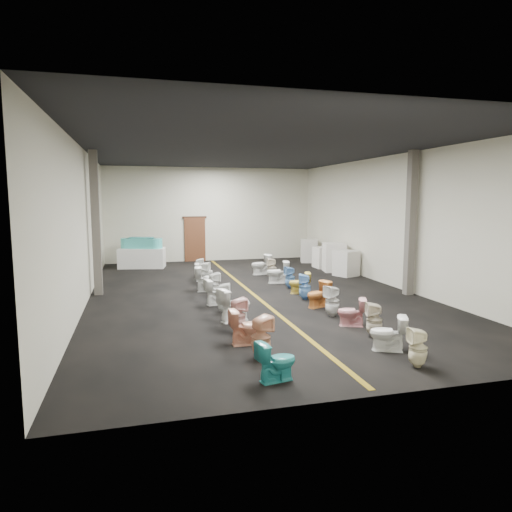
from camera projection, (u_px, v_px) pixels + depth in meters
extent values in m
plane|color=black|center=(251.00, 293.00, 14.72)|extent=(16.00, 16.00, 0.00)
plane|color=black|center=(251.00, 151.00, 14.15)|extent=(16.00, 16.00, 0.00)
plane|color=beige|center=(211.00, 214.00, 22.11)|extent=(10.00, 0.00, 10.00)
plane|color=beige|center=(384.00, 251.00, 6.76)|extent=(10.00, 0.00, 10.00)
plane|color=beige|center=(84.00, 226.00, 13.16)|extent=(0.00, 16.00, 16.00)
plane|color=beige|center=(392.00, 221.00, 15.70)|extent=(0.00, 16.00, 16.00)
cube|color=#7C6112|center=(251.00, 293.00, 14.72)|extent=(0.12, 15.60, 0.01)
cube|color=#562D19|center=(195.00, 240.00, 22.00)|extent=(1.00, 0.10, 2.10)
cube|color=#331C11|center=(195.00, 217.00, 21.87)|extent=(1.15, 0.08, 0.10)
cube|color=#59544C|center=(96.00, 224.00, 14.19)|extent=(0.25, 0.25, 4.50)
cube|color=#59544C|center=(411.00, 224.00, 14.20)|extent=(0.25, 0.25, 4.50)
cube|color=white|center=(142.00, 258.00, 19.99)|extent=(2.09, 1.33, 0.86)
cube|color=#42C0BB|center=(142.00, 244.00, 19.91)|extent=(1.36, 1.06, 0.50)
cylinder|color=#42C0BB|center=(128.00, 244.00, 19.99)|extent=(0.66, 0.66, 0.50)
cylinder|color=#42C0BB|center=(155.00, 244.00, 19.84)|extent=(0.66, 0.66, 0.50)
cube|color=teal|center=(141.00, 239.00, 19.89)|extent=(1.10, 0.80, 0.20)
cube|color=beige|center=(346.00, 263.00, 17.88)|extent=(1.01, 1.01, 0.99)
cube|color=white|center=(334.00, 257.00, 18.96)|extent=(1.01, 1.01, 1.18)
cube|color=silver|center=(324.00, 257.00, 20.00)|extent=(0.81, 0.81, 0.90)
cube|color=beige|center=(309.00, 251.00, 21.70)|extent=(0.95, 0.95, 1.09)
imported|color=teal|center=(277.00, 361.00, 7.59)|extent=(0.74, 0.50, 0.69)
imported|color=#DFA07D|center=(261.00, 337.00, 8.62)|extent=(0.50, 0.50, 0.83)
imported|color=#F9AD8D|center=(247.00, 327.00, 9.48)|extent=(0.74, 0.43, 0.75)
imported|color=#D49B94|center=(238.00, 316.00, 10.28)|extent=(0.44, 0.43, 0.81)
imported|color=white|center=(235.00, 305.00, 11.27)|extent=(0.92, 0.69, 0.84)
imported|color=white|center=(223.00, 297.00, 12.22)|extent=(0.44, 0.44, 0.78)
imported|color=white|center=(218.00, 292.00, 13.04)|extent=(0.79, 0.53, 0.75)
imported|color=white|center=(214.00, 285.00, 14.05)|extent=(0.41, 0.41, 0.76)
imported|color=silver|center=(208.00, 279.00, 14.88)|extent=(0.90, 0.64, 0.83)
imported|color=white|center=(204.00, 274.00, 15.78)|extent=(0.50, 0.50, 0.85)
imported|color=white|center=(204.00, 272.00, 16.76)|extent=(0.71, 0.49, 0.67)
imported|color=white|center=(199.00, 268.00, 17.64)|extent=(0.36, 0.35, 0.73)
imported|color=#F0E6C1|center=(418.00, 348.00, 8.19)|extent=(0.38, 0.38, 0.73)
imported|color=white|center=(388.00, 333.00, 9.09)|extent=(0.81, 0.66, 0.72)
imported|color=beige|center=(374.00, 320.00, 9.97)|extent=(0.44, 0.43, 0.78)
imported|color=pink|center=(352.00, 312.00, 10.85)|extent=(0.76, 0.60, 0.68)
imported|color=silver|center=(332.00, 301.00, 11.73)|extent=(0.46, 0.45, 0.81)
imported|color=orange|center=(318.00, 294.00, 12.73)|extent=(0.82, 0.64, 0.73)
imported|color=#6BA1DA|center=(305.00, 287.00, 13.68)|extent=(0.47, 0.46, 0.79)
imported|color=#E4C547|center=(300.00, 283.00, 14.56)|extent=(0.75, 0.54, 0.69)
imported|color=#6497CC|center=(290.00, 277.00, 15.40)|extent=(0.35, 0.34, 0.75)
imported|color=white|center=(278.00, 272.00, 16.35)|extent=(0.85, 0.57, 0.80)
imported|color=beige|center=(272.00, 268.00, 17.27)|extent=(0.40, 0.40, 0.79)
imported|color=white|center=(261.00, 265.00, 18.20)|extent=(0.86, 0.58, 0.81)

